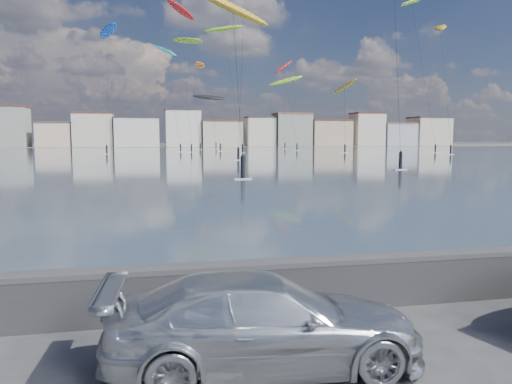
% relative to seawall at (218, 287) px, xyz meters
% --- Properties ---
extents(bay_water, '(500.00, 177.00, 0.00)m').
position_rel_seawall_xyz_m(bay_water, '(0.00, 88.80, -0.58)').
color(bay_water, '#3A5469').
rests_on(bay_water, ground).
extents(far_shore_strip, '(500.00, 60.00, 0.00)m').
position_rel_seawall_xyz_m(far_shore_strip, '(0.00, 197.30, -0.57)').
color(far_shore_strip, '#4C473D').
rests_on(far_shore_strip, ground).
extents(seawall, '(400.00, 0.36, 1.08)m').
position_rel_seawall_xyz_m(seawall, '(0.00, 0.00, 0.00)').
color(seawall, '#28282B').
rests_on(seawall, ground).
extents(far_buildings, '(240.79, 13.26, 14.60)m').
position_rel_seawall_xyz_m(far_buildings, '(1.31, 183.30, 5.44)').
color(far_buildings, '#B7C6BC').
rests_on(far_buildings, ground).
extents(car_silver, '(4.77, 2.19, 1.35)m').
position_rel_seawall_xyz_m(car_silver, '(0.40, -2.13, 0.09)').
color(car_silver, silver).
rests_on(car_silver, ground).
extents(kitesurfer_0, '(9.97, 15.14, 33.45)m').
position_rel_seawall_xyz_m(kitesurfer_0, '(10.28, 143.81, 31.18)').
color(kitesurfer_0, '#8CD826').
rests_on(kitesurfer_0, ground).
extents(kitesurfer_2, '(10.38, 19.45, 22.07)m').
position_rel_seawall_xyz_m(kitesurfer_2, '(37.60, 133.47, 19.04)').
color(kitesurfer_2, '#8CD826').
rests_on(kitesurfer_2, ground).
extents(kitesurfer_3, '(6.33, 12.93, 28.42)m').
position_rel_seawall_xyz_m(kitesurfer_3, '(59.67, 89.36, 25.58)').
color(kitesurfer_3, '#BF8C19').
rests_on(kitesurfer_3, ground).
extents(kitesurfer_6, '(8.62, 13.65, 36.49)m').
position_rel_seawall_xyz_m(kitesurfer_6, '(6.78, 117.60, 33.41)').
color(kitesurfer_6, red).
rests_on(kitesurfer_6, ground).
extents(kitesurfer_8, '(10.55, 11.74, 17.68)m').
position_rel_seawall_xyz_m(kitesurfer_8, '(17.51, 152.53, 15.57)').
color(kitesurfer_8, black).
rests_on(kitesurfer_8, ground).
extents(kitesurfer_9, '(10.08, 13.75, 29.61)m').
position_rel_seawall_xyz_m(kitesurfer_9, '(15.88, 108.93, 27.66)').
color(kitesurfer_9, '#8CD826').
rests_on(kitesurfer_9, ground).
extents(kitesurfer_11, '(7.69, 9.44, 35.77)m').
position_rel_seawall_xyz_m(kitesurfer_11, '(57.55, 97.99, 32.61)').
color(kitesurfer_11, '#8CD826').
rests_on(kitesurfer_11, ground).
extents(kitesurfer_12, '(8.16, 18.48, 29.52)m').
position_rel_seawall_xyz_m(kitesurfer_12, '(42.51, 154.44, 25.77)').
color(kitesurfer_12, red).
rests_on(kitesurfer_12, ground).
extents(kitesurfer_13, '(7.53, 16.95, 27.31)m').
position_rel_seawall_xyz_m(kitesurfer_13, '(3.12, 124.30, 24.64)').
color(kitesurfer_13, '#19BFBF').
rests_on(kitesurfer_13, ground).
extents(kitesurfer_14, '(7.31, 14.59, 17.74)m').
position_rel_seawall_xyz_m(kitesurfer_14, '(45.07, 106.40, 14.77)').
color(kitesurfer_14, '#BF8C19').
rests_on(kitesurfer_14, ground).
extents(kitesurfer_15, '(6.96, 15.29, 23.37)m').
position_rel_seawall_xyz_m(kitesurfer_15, '(12.09, 125.97, 21.50)').
color(kitesurfer_15, orange).
rests_on(kitesurfer_15, ground).
extents(kitesurfer_16, '(9.44, 17.38, 19.05)m').
position_rel_seawall_xyz_m(kitesurfer_16, '(7.63, 44.52, 16.15)').
color(kitesurfer_16, '#BF8C19').
rests_on(kitesurfer_16, ground).
extents(kitesurfer_17, '(6.07, 17.49, 28.71)m').
position_rel_seawall_xyz_m(kitesurfer_17, '(-9.94, 110.41, 26.32)').
color(kitesurfer_17, blue).
rests_on(kitesurfer_17, ground).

